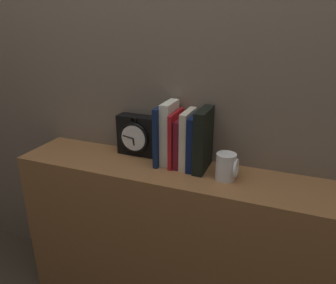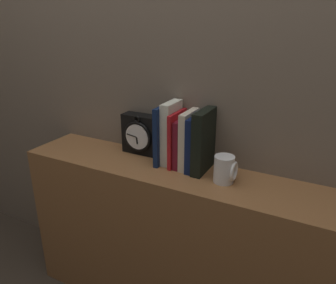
{
  "view_description": "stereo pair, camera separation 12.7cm",
  "coord_description": "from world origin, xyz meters",
  "px_view_note": "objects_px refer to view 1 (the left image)",
  "views": [
    {
      "loc": [
        0.44,
        -1.11,
        1.29
      ],
      "look_at": [
        0.0,
        0.0,
        0.83
      ],
      "focal_mm": 35.0,
      "sensor_mm": 36.0,
      "label": 1
    },
    {
      "loc": [
        0.56,
        -1.05,
        1.29
      ],
      "look_at": [
        0.0,
        0.0,
        0.83
      ],
      "focal_mm": 35.0,
      "sensor_mm": 36.0,
      "label": 2
    }
  ],
  "objects_px": {
    "book_slot1_white": "(169,133)",
    "book_slot3_maroon": "(181,142)",
    "mug": "(227,167)",
    "book_slot6_black": "(203,140)",
    "clock": "(137,135)",
    "book_slot0_navy": "(162,135)",
    "book_slot2_red": "(176,139)",
    "book_slot4_cream": "(188,139)",
    "book_slot5_navy": "(195,142)"
  },
  "relations": [
    {
      "from": "book_slot4_cream",
      "to": "book_slot5_navy",
      "type": "bearing_deg",
      "value": -6.89
    },
    {
      "from": "clock",
      "to": "book_slot2_red",
      "type": "xyz_separation_m",
      "value": [
        0.19,
        -0.03,
        0.02
      ]
    },
    {
      "from": "mug",
      "to": "book_slot6_black",
      "type": "bearing_deg",
      "value": 153.95
    },
    {
      "from": "mug",
      "to": "book_slot1_white",
      "type": "bearing_deg",
      "value": 165.22
    },
    {
      "from": "book_slot0_navy",
      "to": "book_slot1_white",
      "type": "bearing_deg",
      "value": 21.48
    },
    {
      "from": "mug",
      "to": "book_slot4_cream",
      "type": "bearing_deg",
      "value": 160.76
    },
    {
      "from": "book_slot2_red",
      "to": "book_slot3_maroon",
      "type": "height_order",
      "value": "book_slot2_red"
    },
    {
      "from": "book_slot6_black",
      "to": "book_slot4_cream",
      "type": "bearing_deg",
      "value": 173.19
    },
    {
      "from": "clock",
      "to": "book_slot0_navy",
      "type": "distance_m",
      "value": 0.14
    },
    {
      "from": "book_slot3_maroon",
      "to": "mug",
      "type": "relative_size",
      "value": 1.95
    },
    {
      "from": "clock",
      "to": "book_slot3_maroon",
      "type": "distance_m",
      "value": 0.22
    },
    {
      "from": "book_slot3_maroon",
      "to": "clock",
      "type": "bearing_deg",
      "value": 171.9
    },
    {
      "from": "book_slot4_cream",
      "to": "book_slot6_black",
      "type": "relative_size",
      "value": 0.94
    },
    {
      "from": "book_slot0_navy",
      "to": "book_slot5_navy",
      "type": "xyz_separation_m",
      "value": [
        0.14,
        0.0,
        -0.01
      ]
    },
    {
      "from": "book_slot0_navy",
      "to": "book_slot4_cream",
      "type": "bearing_deg",
      "value": 2.45
    },
    {
      "from": "book_slot4_cream",
      "to": "book_slot5_navy",
      "type": "height_order",
      "value": "book_slot4_cream"
    },
    {
      "from": "clock",
      "to": "book_slot0_navy",
      "type": "height_order",
      "value": "book_slot0_navy"
    },
    {
      "from": "book_slot1_white",
      "to": "book_slot3_maroon",
      "type": "height_order",
      "value": "book_slot1_white"
    },
    {
      "from": "book_slot0_navy",
      "to": "book_slot3_maroon",
      "type": "distance_m",
      "value": 0.09
    },
    {
      "from": "book_slot5_navy",
      "to": "mug",
      "type": "xyz_separation_m",
      "value": [
        0.14,
        -0.06,
        -0.06
      ]
    },
    {
      "from": "mug",
      "to": "book_slot2_red",
      "type": "bearing_deg",
      "value": 165.5
    },
    {
      "from": "book_slot0_navy",
      "to": "book_slot2_red",
      "type": "xyz_separation_m",
      "value": [
        0.06,
        0.0,
        -0.01
      ]
    },
    {
      "from": "book_slot4_cream",
      "to": "book_slot6_black",
      "type": "xyz_separation_m",
      "value": [
        0.07,
        -0.01,
        0.01
      ]
    },
    {
      "from": "book_slot1_white",
      "to": "mug",
      "type": "relative_size",
      "value": 2.53
    },
    {
      "from": "clock",
      "to": "mug",
      "type": "distance_m",
      "value": 0.43
    },
    {
      "from": "book_slot0_navy",
      "to": "mug",
      "type": "xyz_separation_m",
      "value": [
        0.29,
        -0.06,
        -0.07
      ]
    },
    {
      "from": "book_slot2_red",
      "to": "mug",
      "type": "relative_size",
      "value": 2.2
    },
    {
      "from": "book_slot0_navy",
      "to": "mug",
      "type": "bearing_deg",
      "value": -11.15
    },
    {
      "from": "clock",
      "to": "book_slot5_navy",
      "type": "distance_m",
      "value": 0.28
    },
    {
      "from": "clock",
      "to": "book_slot3_maroon",
      "type": "height_order",
      "value": "book_slot3_maroon"
    },
    {
      "from": "book_slot3_maroon",
      "to": "book_slot6_black",
      "type": "distance_m",
      "value": 0.1
    },
    {
      "from": "book_slot5_navy",
      "to": "mug",
      "type": "relative_size",
      "value": 2.15
    },
    {
      "from": "book_slot0_navy",
      "to": "book_slot2_red",
      "type": "distance_m",
      "value": 0.06
    },
    {
      "from": "book_slot3_maroon",
      "to": "mug",
      "type": "height_order",
      "value": "book_slot3_maroon"
    },
    {
      "from": "book_slot3_maroon",
      "to": "book_slot5_navy",
      "type": "bearing_deg",
      "value": -5.02
    },
    {
      "from": "book_slot4_cream",
      "to": "book_slot3_maroon",
      "type": "bearing_deg",
      "value": 177.04
    },
    {
      "from": "book_slot2_red",
      "to": "book_slot4_cream",
      "type": "distance_m",
      "value": 0.05
    },
    {
      "from": "book_slot4_cream",
      "to": "book_slot1_white",
      "type": "bearing_deg",
      "value": 175.34
    },
    {
      "from": "book_slot6_black",
      "to": "book_slot2_red",
      "type": "bearing_deg",
      "value": 177.46
    },
    {
      "from": "clock",
      "to": "book_slot0_navy",
      "type": "bearing_deg",
      "value": -15.52
    },
    {
      "from": "clock",
      "to": "mug",
      "type": "height_order",
      "value": "clock"
    },
    {
      "from": "clock",
      "to": "mug",
      "type": "relative_size",
      "value": 1.79
    },
    {
      "from": "book_slot1_white",
      "to": "book_slot3_maroon",
      "type": "relative_size",
      "value": 1.3
    },
    {
      "from": "book_slot0_navy",
      "to": "book_slot6_black",
      "type": "bearing_deg",
      "value": -1.03
    },
    {
      "from": "book_slot1_white",
      "to": "book_slot3_maroon",
      "type": "bearing_deg",
      "value": -5.56
    },
    {
      "from": "book_slot3_maroon",
      "to": "book_slot4_cream",
      "type": "distance_m",
      "value": 0.03
    },
    {
      "from": "book_slot1_white",
      "to": "book_slot6_black",
      "type": "xyz_separation_m",
      "value": [
        0.15,
        -0.01,
        -0.01
      ]
    },
    {
      "from": "book_slot6_black",
      "to": "book_slot3_maroon",
      "type": "bearing_deg",
      "value": 174.34
    },
    {
      "from": "book_slot3_maroon",
      "to": "book_slot4_cream",
      "type": "xyz_separation_m",
      "value": [
        0.03,
        -0.0,
        0.02
      ]
    },
    {
      "from": "clock",
      "to": "book_slot5_navy",
      "type": "height_order",
      "value": "book_slot5_navy"
    }
  ]
}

